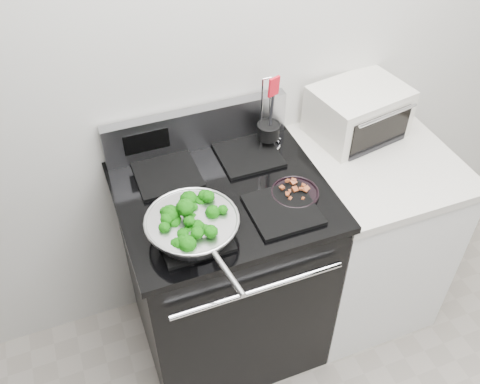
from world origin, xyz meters
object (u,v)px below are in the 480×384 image
skillet (193,226)px  utensil_holder (268,134)px  toaster_oven (358,112)px  bacon_plate (295,191)px  gas_range (225,270)px

skillet → utensil_holder: bearing=31.9°
skillet → toaster_oven: size_ratio=1.22×
bacon_plate → toaster_oven: 0.52m
gas_range → skillet: size_ratio=2.20×
toaster_oven → gas_range: bearing=-174.9°
gas_range → toaster_oven: size_ratio=2.69×
skillet → utensil_holder: utensil_holder is taller
utensil_holder → skillet: bearing=-158.7°
skillet → toaster_oven: 0.92m
gas_range → utensil_holder: utensil_holder is taller
utensil_holder → toaster_oven: (0.41, -0.01, 0.02)m
skillet → toaster_oven: toaster_oven is taller
gas_range → bacon_plate: bearing=-23.5°
gas_range → bacon_plate: gas_range is taller
gas_range → skillet: 0.57m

